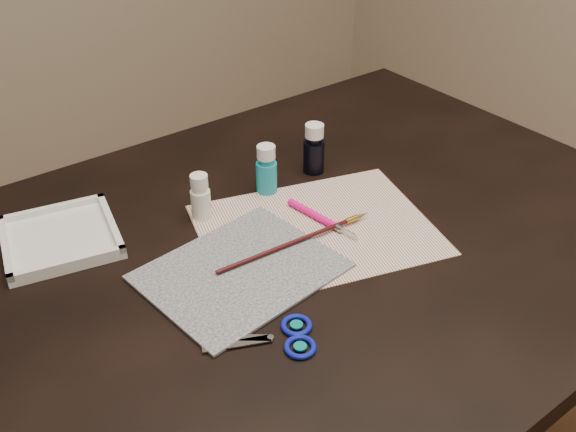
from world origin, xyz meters
TOP-DOWN VIEW (x-y plane):
  - table at (0.00, 0.00)m, footprint 1.30×0.90m
  - paper at (0.06, -0.00)m, footprint 0.44×0.38m
  - canvas at (-0.10, -0.02)m, footprint 0.30×0.25m
  - paint_bottle_white at (-0.07, 0.14)m, footprint 0.04×0.04m
  - paint_bottle_cyan at (0.06, 0.15)m, footprint 0.04×0.04m
  - paint_bottle_navy at (0.17, 0.15)m, footprint 0.05×0.05m
  - paintbrush at (0.01, -0.02)m, footprint 0.29×0.03m
  - craft_knife at (0.08, 0.01)m, footprint 0.03×0.16m
  - scissors at (-0.17, -0.16)m, footprint 0.18×0.14m
  - palette_tray at (-0.29, 0.22)m, footprint 0.21×0.21m

SIDE VIEW (x-z plane):
  - table at x=0.00m, z-range 0.00..0.75m
  - paper at x=0.06m, z-range 0.75..0.75m
  - canvas at x=-0.10m, z-range 0.75..0.76m
  - scissors at x=-0.17m, z-range 0.75..0.76m
  - craft_knife at x=0.08m, z-range 0.75..0.76m
  - paintbrush at x=0.01m, z-range 0.76..0.76m
  - palette_tray at x=-0.29m, z-range 0.75..0.77m
  - paint_bottle_white at x=-0.07m, z-range 0.75..0.83m
  - paint_bottle_cyan at x=0.06m, z-range 0.75..0.84m
  - paint_bottle_navy at x=0.17m, z-range 0.75..0.85m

